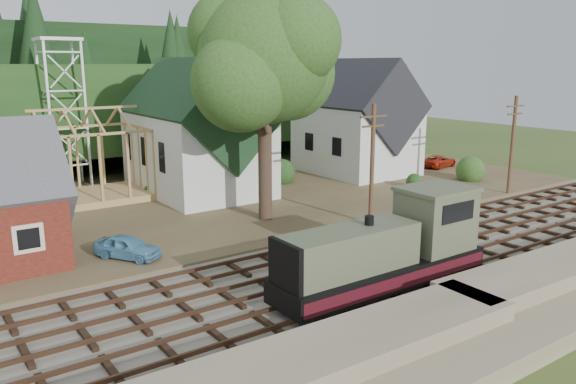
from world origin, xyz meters
TOP-DOWN VIEW (x-y plane):
  - ground at (0.00, 0.00)m, footprint 140.00×140.00m
  - embankment at (0.00, -8.50)m, footprint 64.00×5.00m
  - railroad_bed at (0.00, 0.00)m, footprint 64.00×11.00m
  - village_flat at (0.00, 18.00)m, footprint 64.00×26.00m
  - hillside at (0.00, 42.00)m, footprint 70.00×28.96m
  - ridge at (0.00, 58.00)m, footprint 80.00×20.00m
  - church at (2.00, 19.68)m, footprint 8.40×15.17m
  - farmhouse at (18.00, 19.00)m, footprint 8.40×10.80m
  - timber_frame at (-6.00, 22.00)m, footprint 8.20×6.20m
  - lattice_tower at (-6.00, 28.00)m, footprint 3.20×3.20m
  - big_tree at (2.17, 10.08)m, footprint 10.90×8.40m
  - telegraph_pole_near at (7.00, 5.20)m, footprint 2.20×0.28m
  - telegraph_pole_far at (22.00, 5.20)m, footprint 2.20×0.28m
  - locomotive at (0.43, -3.00)m, footprint 11.04×2.76m
  - car_blue at (-8.22, 7.67)m, footprint 3.26×3.85m
  - car_red at (26.54, 16.11)m, footprint 4.56×2.66m

SIDE VIEW (x-z plane):
  - ground at x=0.00m, z-range 0.00..0.00m
  - embankment at x=0.00m, z-range -0.80..0.80m
  - hillside at x=0.00m, z-range -6.37..6.37m
  - ridge at x=0.00m, z-range -6.00..6.00m
  - railroad_bed at x=0.00m, z-range 0.00..0.16m
  - village_flat at x=0.00m, z-range 0.00..0.30m
  - car_red at x=26.54m, z-range 0.30..1.49m
  - car_blue at x=-8.22m, z-range 0.30..1.54m
  - locomotive at x=0.43m, z-range -0.23..4.22m
  - timber_frame at x=-6.00m, z-range -0.23..6.76m
  - telegraph_pole_near at x=7.00m, z-range 0.25..8.25m
  - telegraph_pole_far at x=22.00m, z-range 0.25..8.25m
  - farmhouse at x=18.00m, z-range -0.43..10.17m
  - church at x=2.00m, z-range -1.32..11.68m
  - lattice_tower at x=-6.00m, z-range 3.97..16.10m
  - big_tree at x=2.17m, z-range 2.87..17.57m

